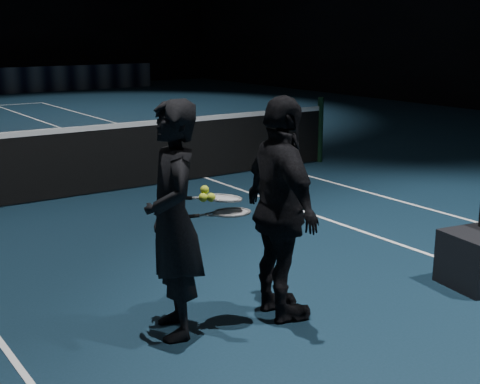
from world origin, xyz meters
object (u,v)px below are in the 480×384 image
Objects in this scene: player_b at (281,210)px; racket_upper at (224,198)px; player_a at (173,220)px; racket_lower at (232,212)px; tennis_balls at (206,195)px.

racket_upper is at bearing 81.49° from player_b.
player_a is 0.45m from racket_lower.
racket_upper is (-0.04, 0.05, 0.10)m from racket_lower.
player_a is 2.57× the size of racket_lower.
player_b is at bearing -0.00° from racket_lower.
player_b is (0.82, -0.21, 0.00)m from player_a.
racket_lower is 0.12m from racket_upper.
racket_lower is at bearing 86.57° from player_b.
player_a reaches higher than racket_upper.
player_a is 0.30m from tennis_balls.
player_b is 0.62m from tennis_balls.
player_b is 2.57× the size of racket_lower.
racket_lower is 5.67× the size of tennis_balls.
player_b is 0.40m from racket_lower.
racket_upper is at bearing 98.20° from player_a.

